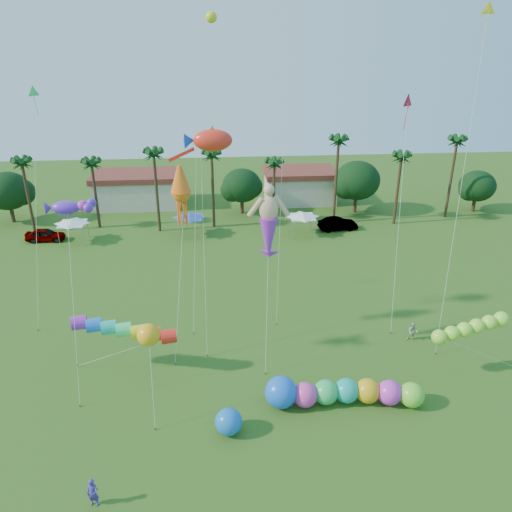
{
  "coord_description": "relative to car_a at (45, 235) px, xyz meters",
  "views": [
    {
      "loc": [
        -2.72,
        -21.95,
        23.41
      ],
      "look_at": [
        0.0,
        10.0,
        9.0
      ],
      "focal_mm": 35.0,
      "sensor_mm": 36.0,
      "label": 1
    }
  ],
  "objects": [
    {
      "name": "squid_kite",
      "position": [
        18.4,
        -22.75,
        11.75
      ],
      "size": [
        2.09,
        4.95,
        14.73
      ],
      "color": "orange",
      "rests_on": "ground"
    },
    {
      "name": "car_b",
      "position": [
        36.58,
        0.6,
        0.04
      ],
      "size": [
        5.15,
        2.27,
        1.65
      ],
      "primitive_type": "imported",
      "rotation": [
        0.0,
        0.0,
        1.68
      ],
      "color": "#4C4C54",
      "rests_on": "ground"
    },
    {
      "name": "merman_kite",
      "position": [
        24.67,
        -25.28,
        9.83
      ],
      "size": [
        2.62,
        4.21,
        13.3
      ],
      "color": "#DEA77E",
      "rests_on": "ground"
    },
    {
      "name": "delta_kite_red",
      "position": [
        36.21,
        -19.33,
        17.41
      ],
      "size": [
        1.49,
        5.03,
        19.1
      ],
      "color": "red",
      "rests_on": "ground"
    },
    {
      "name": "fish_kite",
      "position": [
        20.88,
        -20.87,
        15.22
      ],
      "size": [
        4.64,
        6.51,
        16.94
      ],
      "color": "#FC2F1C",
      "rests_on": "ground"
    },
    {
      "name": "rainbow_tube",
      "position": [
        15.27,
        -27.67,
        2.48
      ],
      "size": [
        9.22,
        2.13,
        3.79
      ],
      "color": "red",
      "rests_on": "ground"
    },
    {
      "name": "ground",
      "position": [
        23.64,
        -36.71,
        -0.78
      ],
      "size": [
        160.0,
        160.0,
        0.0
      ],
      "primitive_type": "plane",
      "color": "#285116",
      "rests_on": "ground"
    },
    {
      "name": "spectator_b",
      "position": [
        36.79,
        -24.91,
        0.04
      ],
      "size": [
        0.99,
        0.9,
        1.66
      ],
      "primitive_type": "imported",
      "rotation": [
        0.0,
        0.0,
        -0.42
      ],
      "color": "#AFAC92",
      "rests_on": "ground"
    },
    {
      "name": "delta_kite_yellow",
      "position": [
        39.34,
        -23.44,
        23.29
      ],
      "size": [
        2.02,
        3.87,
        25.34
      ],
      "color": "yellow",
      "rests_on": "ground"
    },
    {
      "name": "delta_kite_green",
      "position": [
        7.19,
        -17.28,
        17.89
      ],
      "size": [
        2.4,
        4.05,
        19.71
      ],
      "color": "#34DF6A",
      "rests_on": "ground"
    },
    {
      "name": "green_worm",
      "position": [
        36.64,
        -29.56,
        2.59
      ],
      "size": [
        9.9,
        2.71,
        4.04
      ],
      "color": "#94ED34",
      "rests_on": "ground"
    },
    {
      "name": "tent_row",
      "position": [
        17.64,
        -0.38,
        1.97
      ],
      "size": [
        31.0,
        4.0,
        0.6
      ],
      "color": "white",
      "rests_on": "ground"
    },
    {
      "name": "buildings_row",
      "position": [
        20.55,
        13.29,
        1.22
      ],
      "size": [
        35.0,
        7.0,
        4.0
      ],
      "color": "beige",
      "rests_on": "ground"
    },
    {
      "name": "spectator_a",
      "position": [
        13.83,
        -38.86,
        0.11
      ],
      "size": [
        0.71,
        0.53,
        1.78
      ],
      "primitive_type": "imported",
      "rotation": [
        0.0,
        0.0,
        -0.17
      ],
      "color": "#3E2C9B",
      "rests_on": "ground"
    },
    {
      "name": "car_a",
      "position": [
        0.0,
        0.0,
        0.0
      ],
      "size": [
        4.63,
        1.92,
        1.57
      ],
      "primitive_type": "imported",
      "rotation": [
        0.0,
        0.0,
        1.56
      ],
      "color": "#4C4C54",
      "rests_on": "ground"
    },
    {
      "name": "tree_line",
      "position": [
        27.2,
        7.29,
        3.49
      ],
      "size": [
        69.46,
        8.91,
        11.0
      ],
      "color": "#3A2819",
      "rests_on": "ground"
    },
    {
      "name": "blue_ball",
      "position": [
        21.27,
        -34.1,
        0.09
      ],
      "size": [
        1.75,
        1.75,
        1.75
      ],
      "primitive_type": "sphere",
      "color": "blue",
      "rests_on": "ground"
    },
    {
      "name": "caterpillar_inflatable",
      "position": [
        28.82,
        -32.0,
        0.15
      ],
      "size": [
        10.93,
        2.8,
        2.23
      ],
      "rotation": [
        0.0,
        0.0,
        -0.07
      ],
      "color": "#E83DA3",
      "rests_on": "ground"
    },
    {
      "name": "lobster_kite",
      "position": [
        11.14,
        -26.61,
        12.13
      ],
      "size": [
        3.66,
        5.62,
        13.56
      ],
      "color": "#6528CA",
      "rests_on": "ground"
    },
    {
      "name": "orange_ball_kite",
      "position": [
        16.41,
        -31.53,
        5.18
      ],
      "size": [
        1.55,
        2.76,
        6.7
      ],
      "color": "#FFA714",
      "rests_on": "ground"
    }
  ]
}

